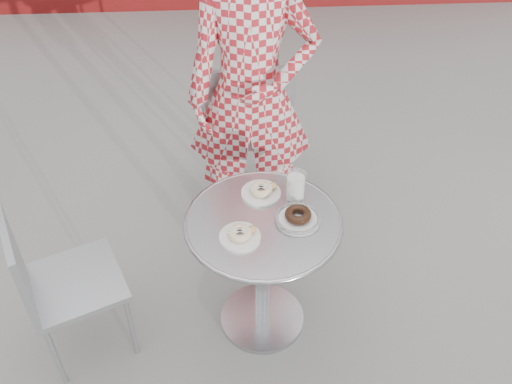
{
  "coord_description": "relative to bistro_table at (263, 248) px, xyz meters",
  "views": [
    {
      "loc": [
        -0.08,
        -1.7,
        2.27
      ],
      "look_at": [
        0.02,
        0.06,
        0.73
      ],
      "focal_mm": 40.0,
      "sensor_mm": 36.0,
      "label": 1
    }
  ],
  "objects": [
    {
      "name": "ground",
      "position": [
        -0.05,
        0.04,
        -0.5
      ],
      "size": [
        60.0,
        60.0,
        0.0
      ],
      "primitive_type": "plane",
      "color": "#9B9893",
      "rests_on": "ground"
    },
    {
      "name": "bistro_table",
      "position": [
        0.0,
        0.0,
        0.0
      ],
      "size": [
        0.65,
        0.65,
        0.66
      ],
      "rotation": [
        0.0,
        0.0,
        0.2
      ],
      "color": "silver",
      "rests_on": "ground"
    },
    {
      "name": "chair_far",
      "position": [
        -0.03,
        0.94,
        -0.21
      ],
      "size": [
        0.49,
        0.49,
        0.94
      ],
      "rotation": [
        0.0,
        0.0,
        3.23
      ],
      "color": "#A2A5A9",
      "rests_on": "ground"
    },
    {
      "name": "chair_left",
      "position": [
        -0.81,
        -0.07,
        -0.25
      ],
      "size": [
        0.5,
        0.5,
        0.8
      ],
      "rotation": [
        0.0,
        0.0,
        1.98
      ],
      "color": "#A2A5A9",
      "rests_on": "ground"
    },
    {
      "name": "seated_person",
      "position": [
        -0.01,
        0.66,
        0.35
      ],
      "size": [
        0.64,
        0.43,
        1.7
      ],
      "primitive_type": "imported",
      "rotation": [
        0.0,
        0.0,
        -0.04
      ],
      "color": "red",
      "rests_on": "ground"
    },
    {
      "name": "plate_far",
      "position": [
        0.0,
        0.17,
        0.18
      ],
      "size": [
        0.17,
        0.17,
        0.05
      ],
      "rotation": [
        0.0,
        0.0,
        -0.04
      ],
      "color": "white",
      "rests_on": "bistro_table"
    },
    {
      "name": "plate_near",
      "position": [
        -0.1,
        -0.09,
        0.18
      ],
      "size": [
        0.16,
        0.16,
        0.04
      ],
      "rotation": [
        0.0,
        0.0,
        -0.0
      ],
      "color": "white",
      "rests_on": "bistro_table"
    },
    {
      "name": "plate_checker",
      "position": [
        0.14,
        -0.0,
        0.18
      ],
      "size": [
        0.19,
        0.19,
        0.05
      ],
      "rotation": [
        0.0,
        0.0,
        -0.01
      ],
      "color": "white",
      "rests_on": "bistro_table"
    },
    {
      "name": "milk_cup",
      "position": [
        0.14,
        0.14,
        0.22
      ],
      "size": [
        0.08,
        0.08,
        0.13
      ],
      "rotation": [
        0.0,
        0.0,
        0.38
      ],
      "color": "white",
      "rests_on": "bistro_table"
    }
  ]
}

